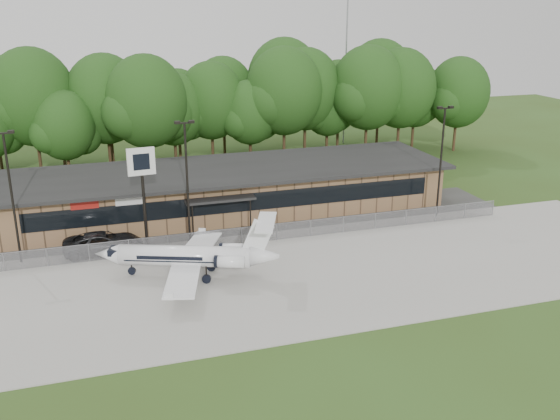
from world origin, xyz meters
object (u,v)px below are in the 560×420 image
object	(u,v)px
suv	(103,243)
pole_sign	(142,172)
terminal	(228,189)
business_jet	(192,257)

from	to	relation	value
suv	pole_sign	xyz separation A→B (m)	(3.41, 0.21, 5.46)
suv	terminal	bearing A→B (deg)	-57.30
business_jet	suv	bearing A→B (deg)	152.38
terminal	business_jet	xyz separation A→B (m)	(-5.96, -14.05, -0.56)
terminal	business_jet	size ratio (longest dim) A/B	3.10
business_jet	suv	world-z (taller)	business_jet
terminal	suv	world-z (taller)	terminal
business_jet	pole_sign	size ratio (longest dim) A/B	1.60
terminal	suv	distance (m)	14.02
business_jet	pole_sign	xyz separation A→B (m)	(-2.51, 6.90, 4.69)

